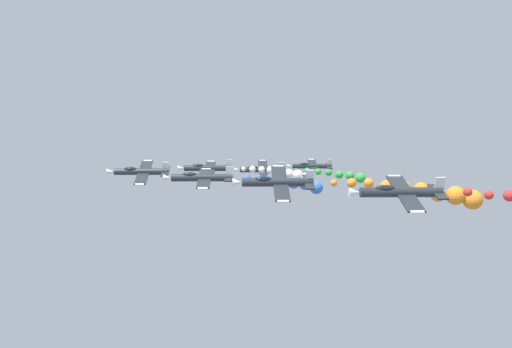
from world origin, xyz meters
name	(u,v)px	position (x,y,z in m)	size (l,w,h in m)	color
airplane_lead	(140,172)	(-0.27, 19.36, 112.65)	(8.95, 10.35, 4.05)	#23282D
airplane_left_inner	(201,178)	(-11.36, 8.59, 112.19)	(9.33, 10.35, 3.22)	#23282D
smoke_trail_left_inner	(295,183)	(-10.79, -5.47, 111.28)	(2.55, 11.97, 3.08)	blue
airplane_right_inner	(207,168)	(12.25, 8.91, 112.78)	(9.30, 10.35, 3.27)	#23282D
smoke_trail_right_inner	(290,174)	(12.70, -6.84, 111.54)	(2.44, 13.72, 3.60)	white
airplane_left_outer	(276,182)	(-23.81, -1.75, 112.23)	(8.80, 10.35, 4.40)	#23282D
smoke_trail_left_outer	(438,194)	(-24.00, -22.49, 110.73)	(2.56, 19.56, 4.06)	orange
airplane_right_outer	(261,170)	(22.90, -1.71, 112.07)	(8.87, 10.35, 4.25)	#23282D
smoke_trail_right_outer	(344,175)	(23.45, -19.26, 110.86)	(2.49, 15.25, 3.27)	green
airplane_trailing	(400,192)	(-34.74, -14.47, 111.78)	(9.09, 10.35, 3.66)	#23282D
airplane_high_slot	(311,166)	(35.23, -13.92, 112.42)	(9.15, 10.35, 3.53)	#23282D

